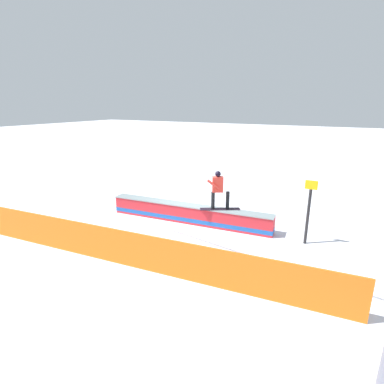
# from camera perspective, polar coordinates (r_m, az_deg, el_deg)

# --- Properties ---
(ground_plane) EXTENTS (120.00, 120.00, 0.00)m
(ground_plane) POSITION_cam_1_polar(r_m,az_deg,el_deg) (12.59, -0.64, -5.68)
(ground_plane) COLOR white
(grind_box) EXTENTS (6.91, 1.17, 0.76)m
(grind_box) POSITION_cam_1_polar(r_m,az_deg,el_deg) (12.46, -0.65, -4.22)
(grind_box) COLOR red
(grind_box) RESTS_ON ground_plane
(snowboarder) EXTENTS (1.49, 1.03, 1.52)m
(snowboarder) POSITION_cam_1_polar(r_m,az_deg,el_deg) (11.61, 5.00, 0.60)
(snowboarder) COLOR black
(snowboarder) RESTS_ON grind_box
(safety_fence) EXTENTS (12.88, 1.23, 1.12)m
(safety_fence) POSITION_cam_1_polar(r_m,az_deg,el_deg) (9.42, -12.58, -10.29)
(safety_fence) COLOR orange
(safety_fence) RESTS_ON ground_plane
(trail_marker) EXTENTS (0.40, 0.10, 2.28)m
(trail_marker) POSITION_cam_1_polar(r_m,az_deg,el_deg) (11.04, 21.10, -3.34)
(trail_marker) COLOR #262628
(trail_marker) RESTS_ON ground_plane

